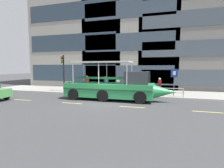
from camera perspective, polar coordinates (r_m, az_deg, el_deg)
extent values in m
plane|color=#3D3D3F|center=(14.14, -2.41, -6.04)|extent=(120.00, 120.00, 0.00)
cube|color=#99968E|center=(19.43, 3.00, -2.65)|extent=(32.00, 4.80, 0.18)
cube|color=#B2ADA3|center=(17.05, 1.02, -3.77)|extent=(32.00, 0.18, 0.18)
cube|color=#DBD64C|center=(17.10, -27.14, -4.63)|extent=(1.80, 0.12, 0.01)
cube|color=#DBD64C|center=(14.23, -12.96, -6.09)|extent=(1.80, 0.12, 0.01)
cube|color=#DBD64C|center=(12.61, 6.54, -7.46)|extent=(1.80, 0.12, 0.01)
cube|color=#DBD64C|center=(12.71, 28.59, -7.99)|extent=(1.80, 0.12, 0.01)
cube|color=#9E998E|center=(30.94, -8.23, 23.27)|extent=(13.78, 10.52, 24.66)
cube|color=#2D3D4C|center=(24.73, -13.08, 3.51)|extent=(12.68, 0.06, 2.26)
cube|color=#2D3D4C|center=(24.95, -13.29, 12.99)|extent=(12.68, 0.06, 2.26)
cube|color=#2D3D4C|center=(25.83, -13.50, 22.06)|extent=(12.68, 0.06, 2.26)
cube|color=#3D4C5B|center=(21.95, 4.82, 3.20)|extent=(11.22, 0.06, 2.17)
cube|color=#3D4C5B|center=(22.15, 4.91, 13.45)|extent=(11.22, 0.06, 2.17)
cube|color=#3D4C5B|center=(23.04, 4.99, 23.21)|extent=(11.22, 0.06, 2.17)
cube|color=#4C5660|center=(21.64, 23.20, 1.88)|extent=(10.27, 0.06, 1.81)
cube|color=#4C5660|center=(21.71, 23.53, 10.56)|extent=(10.27, 0.06, 1.81)
cube|color=#4C5660|center=(22.27, 23.86, 18.99)|extent=(10.27, 0.06, 1.81)
cylinder|color=#9EA0A8|center=(17.17, 2.44, -0.92)|extent=(11.71, 0.07, 0.07)
cylinder|color=#9EA0A8|center=(17.22, 2.43, -2.14)|extent=(11.71, 0.06, 0.06)
cylinder|color=#9EA0A8|center=(19.49, -14.50, -1.42)|extent=(0.09, 0.09, 0.74)
cylinder|color=#9EA0A8|center=(18.68, -10.10, -1.62)|extent=(0.09, 0.09, 0.74)
cylinder|color=#9EA0A8|center=(17.99, -5.34, -1.83)|extent=(0.09, 0.09, 0.74)
cylinder|color=#9EA0A8|center=(17.44, -0.23, -2.04)|extent=(0.09, 0.09, 0.74)
cylinder|color=#9EA0A8|center=(17.03, 5.16, -2.24)|extent=(0.09, 0.09, 0.74)
cylinder|color=#9EA0A8|center=(16.78, 10.77, -2.42)|extent=(0.09, 0.09, 0.74)
cylinder|color=#9EA0A8|center=(16.70, 16.50, -2.59)|extent=(0.09, 0.09, 0.74)
cylinder|color=#9EA0A8|center=(16.78, 22.22, -2.73)|extent=(0.09, 0.09, 0.74)
cylinder|color=black|center=(20.21, -15.41, 3.45)|extent=(0.16, 0.16, 4.01)
cube|color=black|center=(20.05, -15.82, 7.59)|extent=(0.24, 0.20, 0.72)
sphere|color=red|center=(19.96, -16.01, 8.22)|extent=(0.14, 0.14, 0.14)
sphere|color=gold|center=(19.95, -15.99, 7.59)|extent=(0.14, 0.14, 0.14)
sphere|color=green|center=(19.95, -15.98, 6.96)|extent=(0.14, 0.14, 0.14)
cylinder|color=#4C4F54|center=(17.27, 19.52, 0.46)|extent=(0.08, 0.08, 2.46)
cube|color=navy|center=(17.17, 19.62, 3.38)|extent=(0.60, 0.04, 0.76)
cube|color=white|center=(17.15, 19.63, 3.38)|extent=(0.24, 0.01, 0.36)
cube|color=#2D9351|center=(15.33, -0.94, -1.88)|extent=(7.62, 2.40, 1.17)
cone|color=#2D9351|center=(14.62, 16.78, -2.46)|extent=(1.71, 1.11, 1.11)
cylinder|color=#2D9351|center=(16.87, -13.37, -1.36)|extent=(0.38, 1.11, 1.11)
cube|color=#19512C|center=(14.17, -2.43, -1.89)|extent=(7.62, 0.04, 0.12)
sphere|color=white|center=(14.62, 18.47, -2.31)|extent=(0.22, 0.22, 0.22)
cube|color=#33383D|center=(14.67, 8.31, 2.04)|extent=(1.90, 2.01, 1.02)
cube|color=silver|center=(15.40, -3.00, 7.11)|extent=(4.95, 2.20, 0.10)
cylinder|color=#B2B2B7|center=(15.81, 6.41, 3.65)|extent=(0.07, 0.07, 1.77)
cylinder|color=#B2B2B7|center=(13.74, 4.83, 3.41)|extent=(0.07, 0.07, 1.77)
cylinder|color=#B2B2B7|center=(16.39, -1.74, 3.74)|extent=(0.07, 0.07, 1.77)
cylinder|color=#B2B2B7|center=(14.41, -4.39, 3.51)|extent=(0.07, 0.07, 1.77)
cylinder|color=#B2B2B7|center=(17.28, -9.19, 3.76)|extent=(0.07, 0.07, 1.77)
cylinder|color=#B2B2B7|center=(15.41, -12.61, 3.51)|extent=(0.07, 0.07, 1.77)
cube|color=#19512C|center=(15.96, -2.28, 2.14)|extent=(4.56, 0.28, 0.12)
cube|color=#19512C|center=(14.88, -3.72, 1.90)|extent=(4.56, 0.28, 0.12)
cylinder|color=black|center=(15.86, 10.19, -3.04)|extent=(1.00, 0.28, 1.00)
cylinder|color=black|center=(13.70, 9.14, -4.35)|extent=(1.00, 0.28, 1.00)
cylinder|color=black|center=(16.48, -0.41, -2.64)|extent=(1.00, 0.28, 1.00)
cylinder|color=black|center=(14.41, -2.99, -3.81)|extent=(1.00, 0.28, 1.00)
cylinder|color=black|center=(17.44, -8.82, -2.26)|extent=(1.00, 0.28, 1.00)
cylinder|color=black|center=(15.50, -12.33, -3.27)|extent=(1.00, 0.28, 1.00)
cylinder|color=black|center=(17.45, 15.31, -2.10)|extent=(0.10, 0.10, 0.81)
cylinder|color=black|center=(17.58, 15.02, -2.03)|extent=(0.10, 0.10, 0.81)
cube|color=maroon|center=(17.44, 15.22, 0.20)|extent=(0.32, 0.35, 0.58)
cylinder|color=maroon|center=(17.27, 15.58, 0.05)|extent=(0.07, 0.07, 0.52)
cylinder|color=maroon|center=(17.61, 14.85, 0.16)|extent=(0.07, 0.07, 0.52)
sphere|color=beige|center=(17.41, 15.25, 1.59)|extent=(0.22, 0.22, 0.22)
cylinder|color=#1E2338|center=(18.58, 2.08, -1.54)|extent=(0.10, 0.10, 0.76)
cylinder|color=#1E2338|center=(18.56, 1.62, -1.55)|extent=(0.10, 0.10, 0.76)
cube|color=#B7B2A8|center=(18.50, 1.86, 0.45)|extent=(0.33, 0.27, 0.54)
cylinder|color=#B7B2A8|center=(18.54, 2.43, 0.37)|extent=(0.07, 0.07, 0.49)
cylinder|color=#B7B2A8|center=(18.48, 1.28, 0.36)|extent=(0.07, 0.07, 0.49)
sphere|color=tan|center=(18.47, 1.86, 1.67)|extent=(0.21, 0.21, 0.21)
cylinder|color=black|center=(18.67, -2.17, -1.40)|extent=(0.11, 0.11, 0.84)
cylinder|color=black|center=(18.71, -1.68, -1.38)|extent=(0.11, 0.11, 0.84)
cube|color=navy|center=(18.62, -1.93, 0.80)|extent=(0.36, 0.33, 0.59)
cylinder|color=navy|center=(18.57, -2.54, 0.69)|extent=(0.07, 0.07, 0.53)
cylinder|color=navy|center=(18.68, -1.32, 0.72)|extent=(0.07, 0.07, 0.53)
sphere|color=beige|center=(18.59, -1.93, 2.13)|extent=(0.23, 0.23, 0.23)
cylinder|color=#47423D|center=(19.88, -8.30, -1.04)|extent=(0.11, 0.11, 0.83)
cylinder|color=#47423D|center=(19.80, -7.89, -1.06)|extent=(0.11, 0.11, 0.83)
cube|color=maroon|center=(19.77, -8.12, 1.00)|extent=(0.33, 0.21, 0.59)
cylinder|color=maroon|center=(19.88, -8.64, 0.93)|extent=(0.07, 0.07, 0.53)
cylinder|color=maroon|center=(19.67, -7.60, 0.90)|extent=(0.07, 0.07, 0.53)
sphere|color=beige|center=(19.74, -8.14, 2.25)|extent=(0.23, 0.23, 0.23)
cylinder|color=black|center=(17.97, -31.16, -3.33)|extent=(0.64, 0.22, 0.64)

